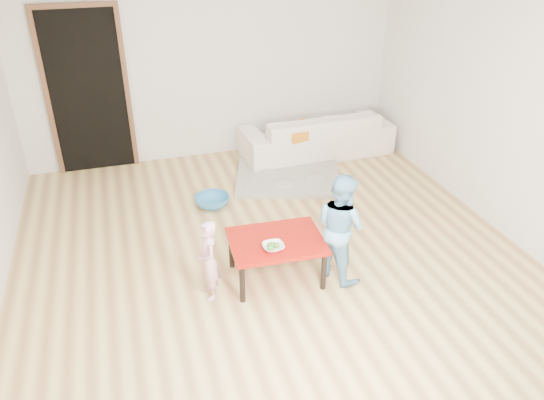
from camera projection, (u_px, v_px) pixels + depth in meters
name	position (u px, v px, depth m)	size (l,w,h in m)	color
floor	(266.00, 246.00, 5.48)	(5.00, 5.00, 0.01)	#A57746
back_wall	(212.00, 61.00, 6.94)	(5.00, 0.02, 2.60)	silver
right_wall	(497.00, 102.00, 5.49)	(0.02, 5.00, 2.60)	silver
doorway	(88.00, 93.00, 6.65)	(1.02, 0.08, 2.11)	brown
sofa	(316.00, 133.00, 7.39)	(2.08, 0.81, 0.61)	white
cushion	(299.00, 131.00, 7.05)	(0.48, 0.42, 0.13)	orange
red_table	(276.00, 258.00, 4.92)	(0.85, 0.64, 0.42)	#991008
bowl	(273.00, 247.00, 4.67)	(0.19, 0.19, 0.05)	white
broccoli	(273.00, 246.00, 4.67)	(0.12, 0.12, 0.06)	#2D5919
child_pink	(208.00, 261.00, 4.60)	(0.28, 0.18, 0.76)	#D86282
child_blue	(340.00, 227.00, 4.81)	(0.51, 0.40, 1.05)	#5AA9D2
basin	(212.00, 201.00, 6.18)	(0.41, 0.41, 0.13)	teal
blanket	(288.00, 177.00, 6.82)	(1.31, 1.09, 0.07)	beige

